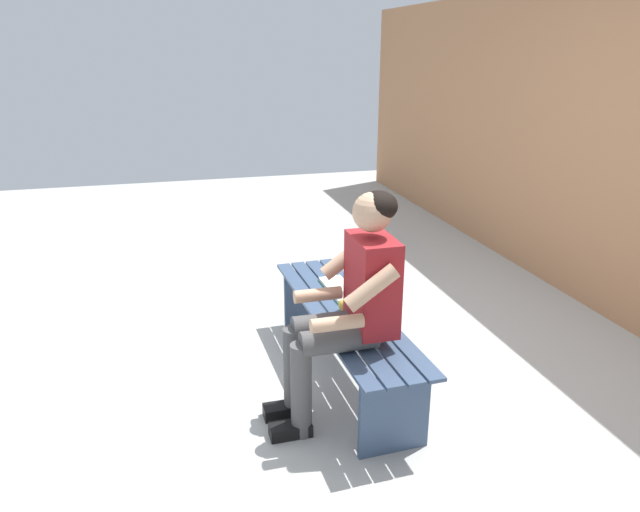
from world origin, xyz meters
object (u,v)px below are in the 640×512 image
person_seated (349,301)px  book_open (339,289)px  bench_near (344,326)px  apple (345,305)px

person_seated → book_open: 0.73m
bench_near → apple: bearing=167.8°
apple → bench_near: bearing=-12.2°
person_seated → apple: bearing=-14.5°
bench_near → apple: size_ratio=22.02×
bench_near → book_open: size_ratio=4.16×
bench_near → book_open: 0.31m
person_seated → book_open: person_seated is taller
bench_near → person_seated: person_seated is taller
person_seated → book_open: size_ratio=3.02×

